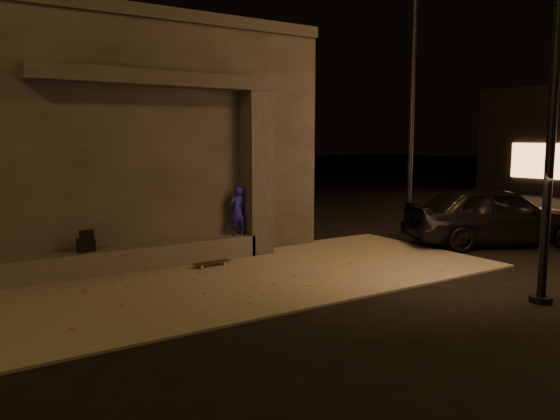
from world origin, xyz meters
TOP-DOWN VIEW (x-y plane):
  - ground at (0.00, 0.00)m, footprint 120.00×120.00m
  - sidewalk at (0.00, 2.00)m, footprint 11.00×4.40m
  - building at (-1.00, 6.49)m, footprint 9.00×5.10m
  - ledge at (-1.50, 3.75)m, footprint 6.00×0.55m
  - column at (1.70, 3.75)m, footprint 0.55×0.55m
  - canopy at (-0.50, 3.80)m, footprint 5.00×0.70m
  - skateboarder at (1.20, 3.75)m, footprint 0.42×0.29m
  - backpack at (-2.06, 3.75)m, footprint 0.31×0.21m
  - skateboard at (0.24, 3.10)m, footprint 0.79×0.23m
  - street_lamp_0 at (3.64, -1.92)m, footprint 0.36×0.36m
  - street_lamp_2 at (6.70, 3.90)m, footprint 0.36×0.36m
  - car_a at (7.16, 1.48)m, footprint 4.69×3.55m

SIDE VIEW (x-z plane):
  - ground at x=0.00m, z-range 0.00..0.00m
  - sidewalk at x=0.00m, z-range 0.00..0.04m
  - skateboard at x=0.24m, z-range 0.07..0.15m
  - ledge at x=-1.50m, z-range 0.04..0.49m
  - backpack at x=-2.06m, z-range 0.42..0.85m
  - car_a at x=7.16m, z-range 0.00..1.49m
  - skateboarder at x=1.20m, z-range 0.49..1.57m
  - column at x=1.70m, z-range 0.04..3.64m
  - building at x=-1.00m, z-range -0.01..5.22m
  - canopy at x=-0.50m, z-range 3.64..3.92m
  - street_lamp_0 at x=3.64m, z-range 0.49..7.96m
  - street_lamp_2 at x=6.70m, z-range 0.50..8.42m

